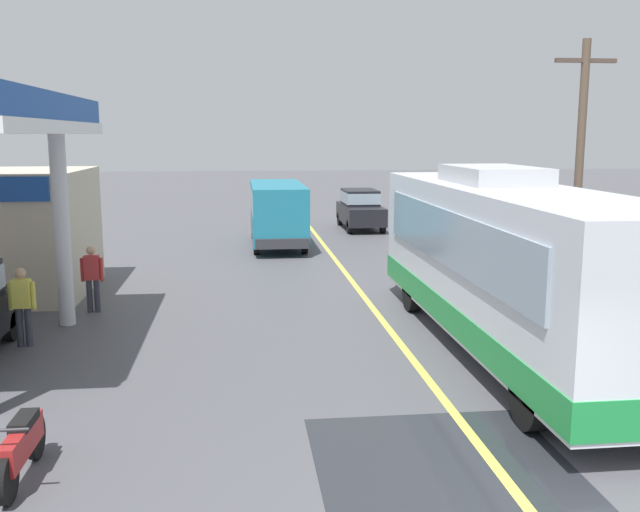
{
  "coord_description": "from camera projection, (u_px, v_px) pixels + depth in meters",
  "views": [
    {
      "loc": [
        -3.31,
        -5.75,
        4.35
      ],
      "look_at": [
        -1.5,
        10.0,
        1.6
      ],
      "focal_mm": 39.46,
      "sensor_mm": 36.0,
      "label": 1
    }
  ],
  "objects": [
    {
      "name": "car_trailing_behind_bus",
      "position": [
        360.0,
        207.0,
        32.62
      ],
      "size": [
        1.7,
        4.2,
        1.82
      ],
      "color": "black",
      "rests_on": "ground"
    },
    {
      "name": "pedestrian_by_shop",
      "position": [
        92.0,
        275.0,
        17.28
      ],
      "size": [
        0.55,
        0.22,
        1.66
      ],
      "color": "#33333F",
      "rests_on": "ground"
    },
    {
      "name": "lane_divider_stripe",
      "position": [
        350.0,
        279.0,
        21.42
      ],
      "size": [
        0.16,
        50.0,
        0.01
      ],
      "primitive_type": "cube",
      "color": "#D8CC4C",
      "rests_on": "ground"
    },
    {
      "name": "pedestrian_near_pump",
      "position": [
        22.0,
        302.0,
        14.48
      ],
      "size": [
        0.55,
        0.22,
        1.66
      ],
      "color": "#33333F",
      "rests_on": "ground"
    },
    {
      "name": "motorcycle_parked_forecourt",
      "position": [
        22.0,
        446.0,
        8.93
      ],
      "size": [
        0.55,
        1.8,
        0.92
      ],
      "color": "black",
      "rests_on": "ground"
    },
    {
      "name": "wet_puddle_patch",
      "position": [
        467.0,
        503.0,
        8.39
      ],
      "size": [
        3.41,
        5.43,
        0.01
      ],
      "primitive_type": "cube",
      "color": "#26282D",
      "rests_on": "ground"
    },
    {
      "name": "utility_pole_roadside",
      "position": [
        580.0,
        158.0,
        20.28
      ],
      "size": [
        1.8,
        0.24,
        7.0
      ],
      "color": "brown",
      "rests_on": "ground"
    },
    {
      "name": "coach_bus_main",
      "position": [
        507.0,
        267.0,
        14.15
      ],
      "size": [
        2.6,
        11.04,
        3.69
      ],
      "color": "silver",
      "rests_on": "ground"
    },
    {
      "name": "ground",
      "position": [
        329.0,
        252.0,
        26.32
      ],
      "size": [
        120.0,
        120.0,
        0.0
      ],
      "primitive_type": "plane",
      "color": "#4C4C51"
    },
    {
      "name": "minibus_opposing_lane",
      "position": [
        277.0,
        209.0,
        27.58
      ],
      "size": [
        2.04,
        6.13,
        2.44
      ],
      "color": "teal",
      "rests_on": "ground"
    }
  ]
}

